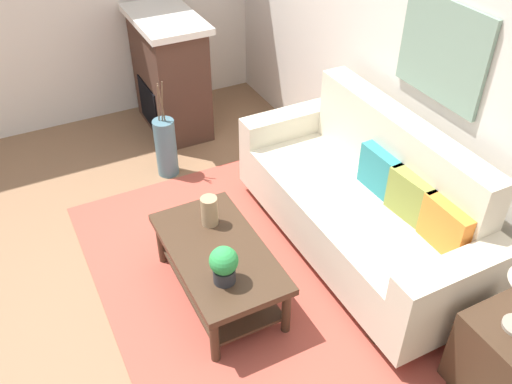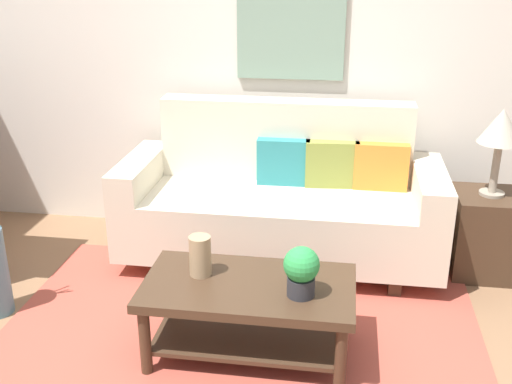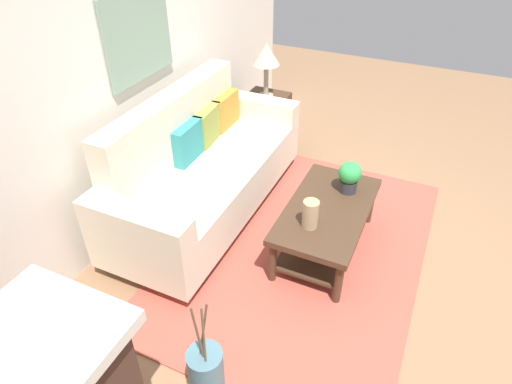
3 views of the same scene
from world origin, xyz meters
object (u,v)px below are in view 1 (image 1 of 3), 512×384
side_table (503,359)px  potted_plant_tabletop (224,264)px  throw_pillow_olive (412,197)px  framed_painting (442,51)px  fireplace (170,73)px  tabletop_vase (209,211)px  coffee_table (219,262)px  floor_vase (166,148)px  throw_pillow_teal (381,172)px  couch (362,204)px  throw_pillow_orange (446,227)px

side_table → potted_plant_tabletop: bearing=-133.1°
throw_pillow_olive → framed_painting: framed_painting is taller
side_table → fireplace: fireplace is taller
throw_pillow_olive → tabletop_vase: (-0.64, -1.20, -0.14)m
coffee_table → tabletop_vase: size_ratio=5.02×
throw_pillow_olive → floor_vase: (-1.94, -1.08, -0.41)m
coffee_table → throw_pillow_olive: bearing=73.5°
throw_pillow_teal → coffee_table: throw_pillow_teal is taller
throw_pillow_teal → tabletop_vase: size_ratio=1.64×
floor_vase → framed_painting: 2.48m
throw_pillow_teal → coffee_table: bearing=-91.9°
couch → floor_vase: (-1.61, -0.95, -0.16)m
potted_plant_tabletop → side_table: potted_plant_tabletop is taller
floor_vase → framed_painting: bearing=41.5°
throw_pillow_teal → coffee_table: 1.31m
throw_pillow_teal → throw_pillow_orange: size_ratio=1.00×
potted_plant_tabletop → fireplace: bearing=167.0°
framed_painting → fireplace: bearing=-155.7°
fireplace → throw_pillow_olive: bearing=15.1°
tabletop_vase → side_table: size_ratio=0.39×
throw_pillow_orange → potted_plant_tabletop: bearing=-107.8°
throw_pillow_teal → throw_pillow_orange: bearing=0.0°
couch → throw_pillow_orange: 0.72m
throw_pillow_teal → fireplace: size_ratio=0.31×
framed_painting → potted_plant_tabletop: bearing=-82.0°
couch → throw_pillow_teal: couch is taller
couch → coffee_table: bearing=-92.1°
throw_pillow_orange → framed_painting: size_ratio=0.48×
throw_pillow_orange → floor_vase: 2.55m
coffee_table → framed_painting: bearing=88.5°
potted_plant_tabletop → throw_pillow_olive: bearing=85.8°
potted_plant_tabletop → framed_painting: bearing=98.0°
throw_pillow_olive → couch: bearing=-159.2°
throw_pillow_orange → side_table: bearing=-9.3°
fireplace → framed_painting: framed_painting is taller
fireplace → floor_vase: 0.90m
throw_pillow_orange → fireplace: 3.13m
tabletop_vase → potted_plant_tabletop: potted_plant_tabletop is taller
potted_plant_tabletop → tabletop_vase: bearing=166.0°
couch → coffee_table: (-0.04, -1.13, -0.12)m
throw_pillow_orange → tabletop_vase: throw_pillow_orange is taller
tabletop_vase → potted_plant_tabletop: (0.54, -0.14, 0.03)m
throw_pillow_teal → throw_pillow_olive: same height
potted_plant_tabletop → floor_vase: potted_plant_tabletop is taller
fireplace → floor_vase: size_ratio=2.13×
throw_pillow_orange → side_table: throw_pillow_orange is taller
tabletop_vase → floor_vase: 1.33m
side_table → floor_vase: size_ratio=1.03×
tabletop_vase → couch: bearing=74.0°
couch → side_table: couch is taller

